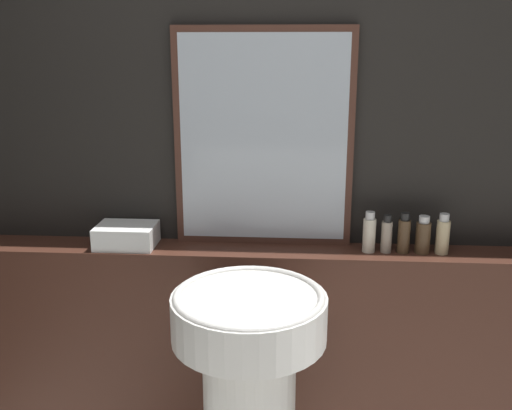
{
  "coord_description": "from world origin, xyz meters",
  "views": [
    {
      "loc": [
        0.06,
        -0.47,
        1.65
      ],
      "look_at": [
        -0.08,
        1.46,
        1.12
      ],
      "focal_mm": 40.0,
      "sensor_mm": 36.0,
      "label": 1
    }
  ],
  "objects_px": {
    "pedestal_sink": "(249,397)",
    "hand_soap_bottle": "(443,235)",
    "conditioner_bottle": "(387,235)",
    "body_wash_bottle": "(423,236)",
    "shampoo_bottle": "(369,233)",
    "towel_stack": "(127,235)",
    "lotion_bottle": "(404,234)",
    "mirror": "(263,139)"
  },
  "relations": [
    {
      "from": "lotion_bottle",
      "to": "mirror",
      "type": "bearing_deg",
      "value": 171.8
    },
    {
      "from": "shampoo_bottle",
      "to": "conditioner_bottle",
      "type": "distance_m",
      "value": 0.06
    },
    {
      "from": "mirror",
      "to": "towel_stack",
      "type": "bearing_deg",
      "value": -171.71
    },
    {
      "from": "towel_stack",
      "to": "lotion_bottle",
      "type": "bearing_deg",
      "value": 0.0
    },
    {
      "from": "body_wash_bottle",
      "to": "hand_soap_bottle",
      "type": "relative_size",
      "value": 0.93
    },
    {
      "from": "conditioner_bottle",
      "to": "mirror",
      "type": "bearing_deg",
      "value": 170.7
    },
    {
      "from": "pedestal_sink",
      "to": "lotion_bottle",
      "type": "distance_m",
      "value": 0.8
    },
    {
      "from": "conditioner_bottle",
      "to": "lotion_bottle",
      "type": "height_order",
      "value": "lotion_bottle"
    },
    {
      "from": "conditioner_bottle",
      "to": "body_wash_bottle",
      "type": "bearing_deg",
      "value": 0.0
    },
    {
      "from": "body_wash_bottle",
      "to": "mirror",
      "type": "bearing_deg",
      "value": 172.74
    },
    {
      "from": "towel_stack",
      "to": "shampoo_bottle",
      "type": "relative_size",
      "value": 1.44
    },
    {
      "from": "mirror",
      "to": "lotion_bottle",
      "type": "height_order",
      "value": "mirror"
    },
    {
      "from": "pedestal_sink",
      "to": "hand_soap_bottle",
      "type": "xyz_separation_m",
      "value": [
        0.68,
        0.4,
        0.44
      ]
    },
    {
      "from": "hand_soap_bottle",
      "to": "lotion_bottle",
      "type": "bearing_deg",
      "value": -180.0
    },
    {
      "from": "lotion_bottle",
      "to": "pedestal_sink",
      "type": "bearing_deg",
      "value": -143.03
    },
    {
      "from": "body_wash_bottle",
      "to": "towel_stack",
      "type": "bearing_deg",
      "value": -180.0
    },
    {
      "from": "towel_stack",
      "to": "lotion_bottle",
      "type": "height_order",
      "value": "lotion_bottle"
    },
    {
      "from": "pedestal_sink",
      "to": "shampoo_bottle",
      "type": "distance_m",
      "value": 0.72
    },
    {
      "from": "conditioner_bottle",
      "to": "body_wash_bottle",
      "type": "relative_size",
      "value": 1.01
    },
    {
      "from": "lotion_bottle",
      "to": "conditioner_bottle",
      "type": "bearing_deg",
      "value": 180.0
    },
    {
      "from": "hand_soap_bottle",
      "to": "mirror",
      "type": "bearing_deg",
      "value": 173.52
    },
    {
      "from": "pedestal_sink",
      "to": "body_wash_bottle",
      "type": "bearing_deg",
      "value": 33.7
    },
    {
      "from": "pedestal_sink",
      "to": "mirror",
      "type": "height_order",
      "value": "mirror"
    },
    {
      "from": "mirror",
      "to": "lotion_bottle",
      "type": "relative_size",
      "value": 5.33
    },
    {
      "from": "mirror",
      "to": "hand_soap_bottle",
      "type": "bearing_deg",
      "value": -6.48
    },
    {
      "from": "towel_stack",
      "to": "hand_soap_bottle",
      "type": "bearing_deg",
      "value": 0.0
    },
    {
      "from": "mirror",
      "to": "hand_soap_bottle",
      "type": "height_order",
      "value": "mirror"
    },
    {
      "from": "towel_stack",
      "to": "mirror",
      "type": "bearing_deg",
      "value": 8.29
    },
    {
      "from": "pedestal_sink",
      "to": "lotion_bottle",
      "type": "relative_size",
      "value": 6.07
    },
    {
      "from": "shampoo_bottle",
      "to": "lotion_bottle",
      "type": "height_order",
      "value": "shampoo_bottle"
    },
    {
      "from": "conditioner_bottle",
      "to": "hand_soap_bottle",
      "type": "height_order",
      "value": "hand_soap_bottle"
    },
    {
      "from": "conditioner_bottle",
      "to": "hand_soap_bottle",
      "type": "relative_size",
      "value": 0.94
    },
    {
      "from": "conditioner_bottle",
      "to": "body_wash_bottle",
      "type": "xyz_separation_m",
      "value": [
        0.13,
        0.0,
        -0.0
      ]
    },
    {
      "from": "pedestal_sink",
      "to": "hand_soap_bottle",
      "type": "height_order",
      "value": "hand_soap_bottle"
    },
    {
      "from": "towel_stack",
      "to": "lotion_bottle",
      "type": "relative_size",
      "value": 1.46
    },
    {
      "from": "pedestal_sink",
      "to": "mirror",
      "type": "relative_size",
      "value": 1.14
    },
    {
      "from": "body_wash_bottle",
      "to": "hand_soap_bottle",
      "type": "bearing_deg",
      "value": 0.0
    },
    {
      "from": "mirror",
      "to": "towel_stack",
      "type": "relative_size",
      "value": 3.65
    },
    {
      "from": "mirror",
      "to": "lotion_bottle",
      "type": "bearing_deg",
      "value": -8.2
    },
    {
      "from": "pedestal_sink",
      "to": "body_wash_bottle",
      "type": "height_order",
      "value": "body_wash_bottle"
    },
    {
      "from": "towel_stack",
      "to": "conditioner_bottle",
      "type": "xyz_separation_m",
      "value": [
        0.98,
        0.0,
        0.02
      ]
    },
    {
      "from": "shampoo_bottle",
      "to": "towel_stack",
      "type": "bearing_deg",
      "value": 180.0
    }
  ]
}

